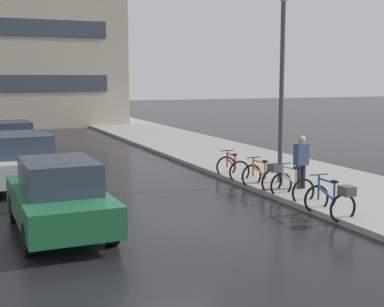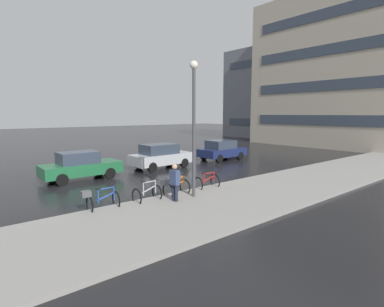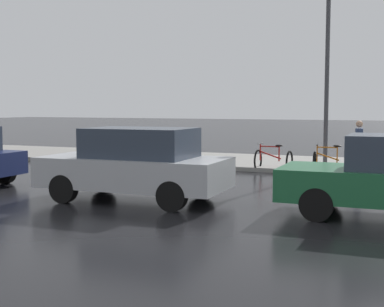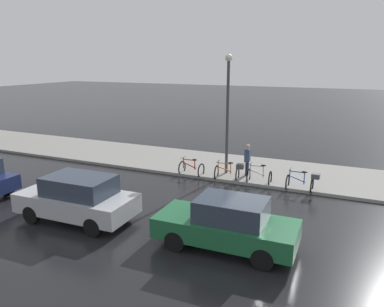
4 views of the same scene
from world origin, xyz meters
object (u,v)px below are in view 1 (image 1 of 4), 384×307
at_px(bicycle_farthest, 233,168).
at_px(car_silver, 23,160).
at_px(car_navy, 10,141).
at_px(streetlamp, 282,70).
at_px(bicycle_second, 292,187).
at_px(bicycle_third, 264,175).
at_px(bicycle_nearest, 333,199).
at_px(pedestrian, 301,161).
at_px(car_green, 59,197).

xyz_separation_m(bicycle_farthest, car_silver, (-6.45, 1.54, 0.45)).
xyz_separation_m(car_navy, streetlamp, (7.24, -8.87, 2.76)).
bearing_deg(bicycle_second, streetlamp, 67.17).
bearing_deg(bicycle_third, bicycle_second, -88.72).
xyz_separation_m(bicycle_third, streetlamp, (0.82, 0.46, 3.09)).
distance_m(bicycle_nearest, pedestrian, 3.02).
distance_m(bicycle_third, car_green, 6.57).
distance_m(bicycle_nearest, bicycle_farthest, 5.39).
relative_size(car_silver, pedestrian, 2.55).
xyz_separation_m(bicycle_second, bicycle_farthest, (-0.06, 3.40, -0.01)).
bearing_deg(bicycle_farthest, pedestrian, -70.86).
bearing_deg(bicycle_nearest, bicycle_second, 85.23).
xyz_separation_m(bicycle_nearest, pedestrian, (1.00, 2.81, 0.46)).
height_order(bicycle_nearest, car_silver, car_silver).
xyz_separation_m(car_green, car_navy, (-0.17, 11.34, 0.01)).
bearing_deg(bicycle_third, bicycle_farthest, 90.78).
xyz_separation_m(bicycle_third, pedestrian, (0.87, -0.59, 0.46)).
xyz_separation_m(bicycle_farthest, car_navy, (-6.39, 7.34, 0.41)).
bearing_deg(car_silver, car_green, -87.69).
relative_size(bicycle_third, car_green, 0.32).
distance_m(bicycle_third, car_silver, 7.38).
bearing_deg(car_silver, bicycle_second, -37.23).
xyz_separation_m(bicycle_farthest, streetlamp, (0.85, -1.53, 3.18)).
bearing_deg(car_silver, pedestrian, -29.31).
xyz_separation_m(bicycle_nearest, bicycle_third, (0.13, 3.40, -0.00)).
bearing_deg(bicycle_third, car_navy, 124.52).
height_order(car_silver, streetlamp, streetlamp).
bearing_deg(car_green, bicycle_third, 17.80).
relative_size(bicycle_second, car_silver, 0.25).
bearing_deg(bicycle_third, car_green, -162.20).
bearing_deg(bicycle_farthest, car_green, -147.27).
xyz_separation_m(car_navy, pedestrian, (7.29, -9.92, 0.14)).
relative_size(car_navy, streetlamp, 0.65).
xyz_separation_m(bicycle_third, car_navy, (-6.42, 9.34, 0.32)).
relative_size(car_green, pedestrian, 2.56).
xyz_separation_m(bicycle_nearest, bicycle_farthest, (0.11, 5.39, -0.09)).
height_order(bicycle_second, bicycle_farthest, bicycle_second).
bearing_deg(bicycle_second, pedestrian, 44.44).
bearing_deg(bicycle_second, car_green, -174.56).
bearing_deg(car_green, bicycle_second, 5.44).
bearing_deg(streetlamp, bicycle_nearest, -103.88).
relative_size(bicycle_farthest, car_navy, 0.30).
height_order(bicycle_farthest, car_navy, car_navy).
height_order(bicycle_second, pedestrian, pedestrian).
bearing_deg(bicycle_nearest, bicycle_third, 87.74).
xyz_separation_m(pedestrian, streetlamp, (-0.05, 1.05, 2.62)).
distance_m(car_green, pedestrian, 7.26).
relative_size(bicycle_nearest, pedestrian, 0.82).
height_order(bicycle_nearest, bicycle_second, same).
height_order(car_green, car_silver, car_silver).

